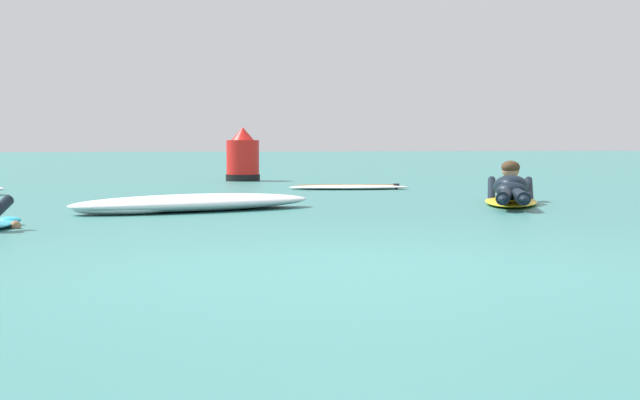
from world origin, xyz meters
TOP-DOWN VIEW (x-y plane):
  - ground_plane at (0.00, 10.00)m, footprint 120.00×120.00m
  - surfer_far at (3.06, 5.06)m, footprint 1.32×2.45m
  - drifting_surfboard at (2.09, 8.92)m, footprint 1.86×0.73m
  - whitewater_mid_left at (-0.54, 4.79)m, footprint 2.77×1.69m
  - channel_marker_buoy at (0.89, 12.47)m, footprint 0.63×0.63m

SIDE VIEW (x-z plane):
  - ground_plane at x=0.00m, z-range 0.00..0.00m
  - drifting_surfboard at x=2.09m, z-range -0.05..0.11m
  - whitewater_mid_left at x=-0.54m, z-range -0.01..0.17m
  - surfer_far at x=3.06m, z-range -0.13..0.41m
  - channel_marker_buoy at x=0.89m, z-range -0.10..0.89m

